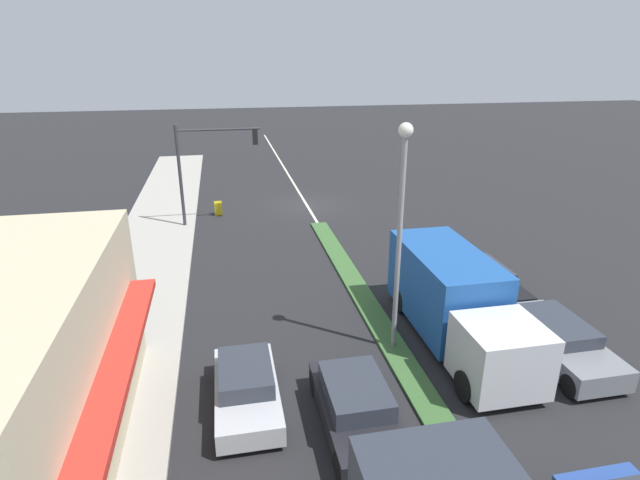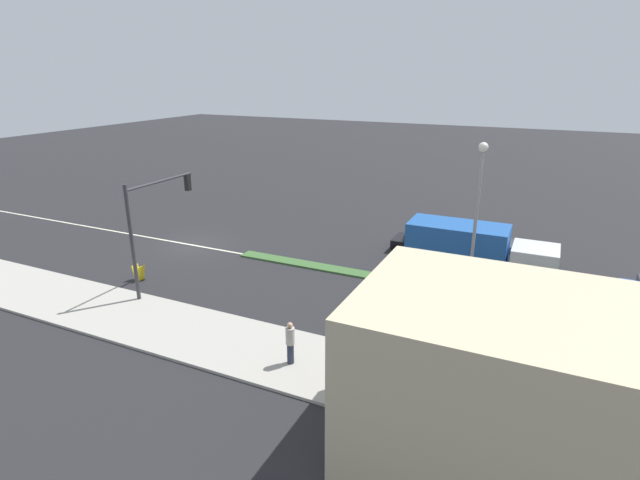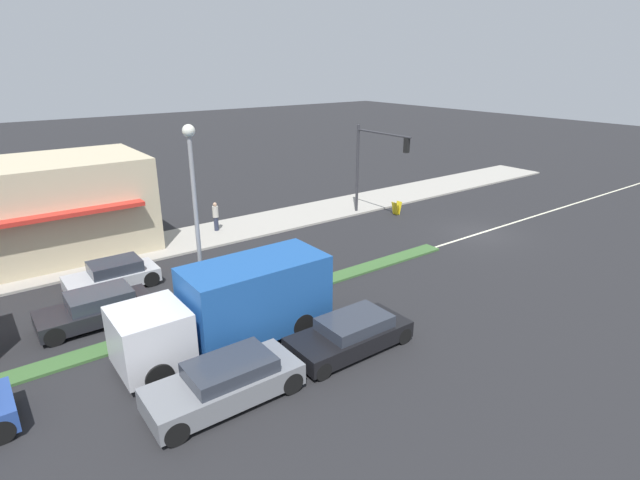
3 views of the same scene
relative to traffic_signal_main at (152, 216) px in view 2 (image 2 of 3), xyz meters
The scene contains 13 objects.
ground_plane 16.71m from the traffic_signal_main, 112.14° to the left, with size 160.00×160.00×0.00m, color #232326.
sidewalk_right 16.27m from the traffic_signal_main, 79.52° to the left, with size 4.00×73.00×0.12m, color #A8A399.
lane_marking_center 7.83m from the traffic_signal_main, 154.29° to the right, with size 0.16×60.00×0.01m, color beige.
building_corner_store 18.31m from the traffic_signal_main, 74.46° to the left, with size 6.50×9.66×4.82m.
traffic_signal_main is the anchor object (origin of this frame).
street_lamp 15.48m from the traffic_signal_main, 113.35° to the left, with size 0.44×0.44×7.37m.
pedestrian 10.20m from the traffic_signal_main, 70.91° to the left, with size 0.34×0.34×1.69m.
warning_aframe_sign 3.94m from the traffic_signal_main, 104.60° to the right, with size 0.45×0.53×0.84m.
delivery_truck 16.46m from the traffic_signal_main, 120.75° to the left, with size 2.44×7.50×2.87m.
suv_grey 19.56m from the traffic_signal_main, 125.22° to the left, with size 1.89×4.53×1.30m.
sedan_silver 16.60m from the traffic_signal_main, 93.96° to the left, with size 1.73×3.83×1.26m.
suv_black 15.99m from the traffic_signal_main, 135.35° to the left, with size 1.90×4.38×1.19m.
sedan_dark 18.31m from the traffic_signal_main, 102.59° to the left, with size 1.86×4.13×1.26m.
Camera 2 is at (23.52, 20.09, 10.54)m, focal length 28.00 mm.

